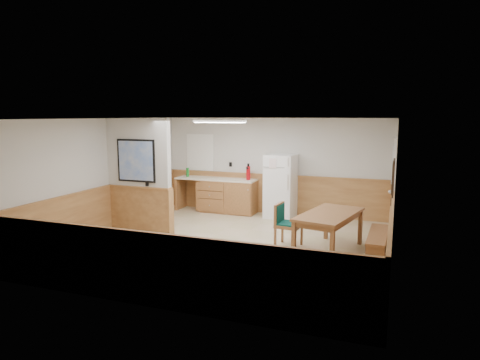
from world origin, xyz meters
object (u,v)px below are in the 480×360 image
at_px(dining_table, 329,218).
at_px(dining_bench, 378,239).
at_px(soap_bottle, 188,172).
at_px(dining_chair, 284,221).
at_px(fire_extinguisher, 248,173).
at_px(refrigerator, 281,186).

relative_size(dining_table, dining_bench, 1.23).
xyz_separation_m(dining_bench, soap_bottle, (-5.10, 2.48, 0.68)).
distance_m(dining_bench, soap_bottle, 5.71).
bearing_deg(dining_table, dining_chair, -172.17).
xyz_separation_m(dining_bench, fire_extinguisher, (-3.36, 2.52, 0.75)).
height_order(dining_table, fire_extinguisher, fire_extinguisher).
relative_size(dining_table, fire_extinguisher, 4.28).
bearing_deg(dining_chair, fire_extinguisher, 129.21).
distance_m(dining_chair, soap_bottle, 4.12).
distance_m(dining_table, dining_chair, 0.90).
height_order(dining_chair, fire_extinguisher, fire_extinguisher).
height_order(refrigerator, soap_bottle, refrigerator).
height_order(refrigerator, dining_chair, refrigerator).
relative_size(refrigerator, soap_bottle, 6.51).
bearing_deg(fire_extinguisher, refrigerator, -18.94).
height_order(refrigerator, dining_table, refrigerator).
relative_size(refrigerator, fire_extinguisher, 3.76).
distance_m(dining_chair, fire_extinguisher, 2.95).
bearing_deg(fire_extinguisher, soap_bottle, 168.26).
bearing_deg(dining_chair, dining_bench, 2.02).
xyz_separation_m(refrigerator, fire_extinguisher, (-0.90, 0.09, 0.29)).
bearing_deg(fire_extinguisher, dining_chair, -69.75).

